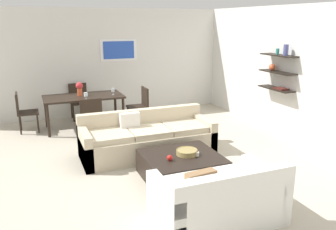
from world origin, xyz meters
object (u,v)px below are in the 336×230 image
Objects in this scene: coffee_table at (181,167)px; decorative_bowl at (187,152)px; candle_jar at (197,154)px; sofa_beige at (147,139)px; dining_chair_left_far at (23,110)px; loveseat_white at (218,200)px; wine_glass_right_near at (113,90)px; centerpiece_vase at (79,88)px; wine_glass_head at (81,88)px; dining_chair_foot at (91,116)px; dining_chair_right_near at (141,104)px; wine_glass_foot at (86,95)px; dining_table at (84,99)px; apple_on_coffee_table at (170,158)px; dining_chair_head at (79,99)px.

coffee_table is 3.47× the size of decorative_bowl.
sofa_beige is at bearing 106.90° from candle_jar.
loveseat_white is at bearing -65.27° from dining_chair_left_far.
centerpiece_vase reaches higher than wine_glass_right_near.
dining_chair_foot is at bearing -90.00° from wine_glass_head.
centerpiece_vase is (-1.05, 3.30, 0.74)m from coffee_table.
dining_chair_right_near is 1.34m from wine_glass_foot.
dining_table is (-0.90, 4.52, 0.38)m from loveseat_white.
dining_chair_foot is (-0.80, 1.24, 0.21)m from sofa_beige.
wine_glass_head is at bearing 105.10° from coffee_table.
candle_jar is 3.68m from centerpiece_vase.
candle_jar reaches higher than coffee_table.
dining_chair_right_near reaches higher than sofa_beige.
wine_glass_right_near is (-0.62, 0.09, 0.35)m from dining_chair_right_near.
decorative_bowl is 3.53m from centerpiece_vase.
candle_jar is at bearing 1.43° from apple_on_coffee_table.
dining_chair_head is 2.88× the size of centerpiece_vase.
wine_glass_foot reaches higher than loveseat_white.
wine_glass_head is at bearing 90.00° from dining_chair_foot.
apple_on_coffee_table reaches higher than candle_jar.
dining_table is 11.38× the size of wine_glass_head.
apple_on_coffee_table is 0.57× the size of wine_glass_foot.
decorative_bowl is at bearing -71.04° from centerpiece_vase.
dining_chair_left_far is at bearing 155.25° from wine_glass_foot.
centerpiece_vase is at bearing 98.40° from wine_glass_foot.
apple_on_coffee_table is (-0.25, -0.13, 0.23)m from coffee_table.
dining_chair_right_near reaches higher than loveseat_white.
decorative_bowl reaches higher than coffee_table.
centerpiece_vase is at bearing 101.88° from loveseat_white.
dining_chair_right_near reaches higher than decorative_bowl.
dining_table is (-1.19, 3.36, 0.26)m from candle_jar.
decorative_bowl is 0.38× the size of dining_chair_left_far.
sofa_beige is 2.67m from wine_glass_head.
apple_on_coffee_table is (-0.46, -0.01, 0.01)m from candle_jar.
wine_glass_foot is at bearing 103.77° from apple_on_coffee_table.
decorative_bowl is (0.17, 1.28, 0.13)m from loveseat_white.
dining_chair_foot is 1.01m from centerpiece_vase.
wine_glass_right_near is (-0.08, 3.26, 0.43)m from apple_on_coffee_table.
dining_table is 1.98× the size of dining_chair_head.
wine_glass_foot reaches higher than decorative_bowl.
centerpiece_vase reaches higher than candle_jar.
dining_chair_foot is 5.74× the size of wine_glass_foot.
apple_on_coffee_table is 0.10× the size of dining_chair_right_near.
wine_glass_head is at bearing 90.00° from dining_table.
decorative_bowl is at bearing 136.72° from candle_jar.
dining_chair_head reaches higher than coffee_table.
dining_chair_right_near is 2.88× the size of centerpiece_vase.
dining_chair_right_near is at bearing 75.91° from sofa_beige.
apple_on_coffee_table is 3.85m from wine_glass_head.
apple_on_coffee_table is 0.10× the size of dining_chair_head.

